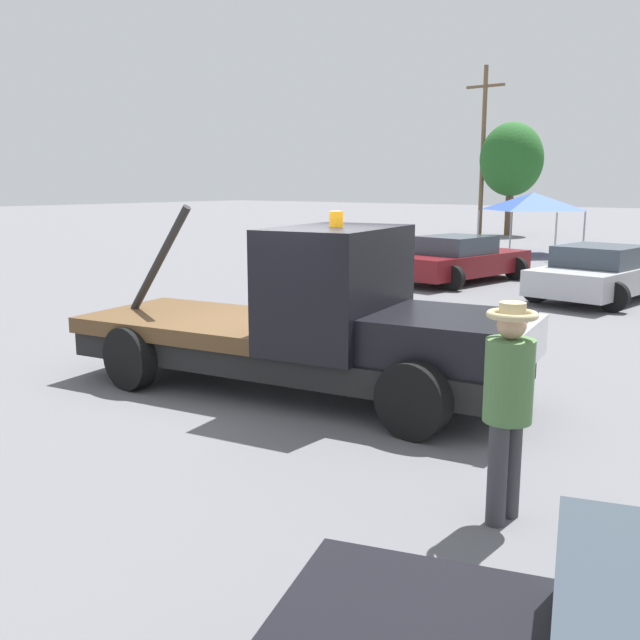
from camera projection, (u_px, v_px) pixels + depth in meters
ground_plane at (292, 390)px, 9.82m from camera, size 160.00×160.00×0.00m
tow_truck at (317, 325)px, 9.46m from camera, size 6.54×3.06×2.51m
person_near_truck at (508, 395)px, 5.84m from camera, size 0.42×0.42×1.87m
parked_car_maroon at (459, 260)px, 20.47m from camera, size 2.86×4.82×1.34m
parked_car_silver at (602, 273)px, 17.34m from camera, size 2.85×4.70×1.34m
canopy_tent_blue at (533, 201)px, 28.00m from camera, size 3.18×3.18×2.46m
tree_left at (511, 160)px, 38.51m from camera, size 3.39×3.39×6.05m
utility_pole at (483, 147)px, 38.89m from camera, size 2.20×0.24×9.03m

